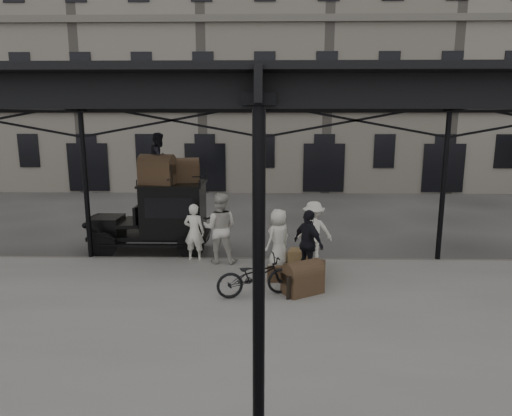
{
  "coord_description": "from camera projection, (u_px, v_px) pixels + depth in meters",
  "views": [
    {
      "loc": [
        0.07,
        -10.59,
        4.19
      ],
      "look_at": [
        -0.19,
        1.6,
        1.7
      ],
      "focal_mm": 32.0,
      "sensor_mm": 36.0,
      "label": 1
    }
  ],
  "objects": [
    {
      "name": "ground",
      "position": [
        262.0,
        289.0,
        11.22
      ],
      "size": [
        120.0,
        120.0,
        0.0
      ],
      "primitive_type": "plane",
      "color": "#383533",
      "rests_on": "ground"
    },
    {
      "name": "platform",
      "position": [
        261.0,
        322.0,
        9.24
      ],
      "size": [
        28.0,
        8.0,
        0.15
      ],
      "primitive_type": "cube",
      "color": "slate",
      "rests_on": "ground"
    },
    {
      "name": "canopy",
      "position": [
        262.0,
        93.0,
        8.61
      ],
      "size": [
        22.5,
        9.0,
        4.74
      ],
      "color": "black",
      "rests_on": "ground"
    },
    {
      "name": "building_frontage",
      "position": [
        265.0,
        67.0,
        27.45
      ],
      "size": [
        64.0,
        8.0,
        14.0
      ],
      "primitive_type": "cube",
      "color": "slate",
      "rests_on": "ground"
    },
    {
      "name": "taxi",
      "position": [
        164.0,
        214.0,
        13.97
      ],
      "size": [
        3.65,
        1.55,
        2.18
      ],
      "color": "black",
      "rests_on": "ground"
    },
    {
      "name": "porter_left",
      "position": [
        194.0,
        232.0,
        12.83
      ],
      "size": [
        0.65,
        0.49,
        1.62
      ],
      "primitive_type": "imported",
      "rotation": [
        0.0,
        0.0,
        2.96
      ],
      "color": "silver",
      "rests_on": "platform"
    },
    {
      "name": "porter_midleft",
      "position": [
        220.0,
        228.0,
        12.57
      ],
      "size": [
        1.01,
        0.82,
        1.97
      ],
      "primitive_type": "imported",
      "rotation": [
        0.0,
        0.0,
        3.06
      ],
      "color": "beige",
      "rests_on": "platform"
    },
    {
      "name": "porter_centre",
      "position": [
        278.0,
        238.0,
        12.21
      ],
      "size": [
        0.91,
        0.91,
        1.6
      ],
      "primitive_type": "imported",
      "rotation": [
        0.0,
        0.0,
        3.92
      ],
      "color": "beige",
      "rests_on": "platform"
    },
    {
      "name": "porter_official",
      "position": [
        308.0,
        244.0,
        11.48
      ],
      "size": [
        0.95,
        1.06,
        1.73
      ],
      "primitive_type": "imported",
      "rotation": [
        0.0,
        0.0,
        2.22
      ],
      "color": "black",
      "rests_on": "platform"
    },
    {
      "name": "porter_right",
      "position": [
        313.0,
        231.0,
        12.75
      ],
      "size": [
        1.17,
        0.77,
        1.7
      ],
      "primitive_type": "imported",
      "rotation": [
        0.0,
        0.0,
        3.27
      ],
      "color": "silver",
      "rests_on": "platform"
    },
    {
      "name": "bicycle",
      "position": [
        255.0,
        276.0,
        10.31
      ],
      "size": [
        1.88,
        1.08,
        0.94
      ],
      "primitive_type": "imported",
      "rotation": [
        0.0,
        0.0,
        1.84
      ],
      "color": "black",
      "rests_on": "platform"
    },
    {
      "name": "porter_roof",
      "position": [
        160.0,
        158.0,
        13.53
      ],
      "size": [
        0.69,
        0.82,
        1.51
      ],
      "primitive_type": "imported",
      "rotation": [
        0.0,
        0.0,
        1.39
      ],
      "color": "black",
      "rests_on": "taxi"
    },
    {
      "name": "steamer_trunk_roof_near",
      "position": [
        157.0,
        172.0,
        13.46
      ],
      "size": [
        1.1,
        0.78,
        0.74
      ],
      "primitive_type": null,
      "rotation": [
        0.0,
        0.0,
        -0.17
      ],
      "color": "#4A3122",
      "rests_on": "taxi"
    },
    {
      "name": "steamer_trunk_roof_far",
      "position": [
        185.0,
        172.0,
        13.9
      ],
      "size": [
        0.93,
        0.67,
        0.62
      ],
      "primitive_type": null,
      "rotation": [
        0.0,
        0.0,
        0.2
      ],
      "color": "#4A3122",
      "rests_on": "taxi"
    },
    {
      "name": "steamer_trunk_platform",
      "position": [
        303.0,
        280.0,
        10.49
      ],
      "size": [
        1.03,
        0.91,
        0.64
      ],
      "primitive_type": null,
      "rotation": [
        0.0,
        0.0,
        0.54
      ],
      "color": "#4A3122",
      "rests_on": "platform"
    },
    {
      "name": "wicker_hamper",
      "position": [
        300.0,
        259.0,
        12.24
      ],
      "size": [
        0.69,
        0.58,
        0.5
      ],
      "primitive_type": "cube",
      "rotation": [
        0.0,
        0.0,
        -0.23
      ],
      "color": "brown",
      "rests_on": "platform"
    },
    {
      "name": "suitcase_upright",
      "position": [
        321.0,
        272.0,
        11.31
      ],
      "size": [
        0.29,
        0.62,
        0.45
      ],
      "primitive_type": "cube",
      "rotation": [
        0.0,
        0.0,
        -0.25
      ],
      "color": "#4A3122",
      "rests_on": "platform"
    },
    {
      "name": "suitcase_flat",
      "position": [
        279.0,
        274.0,
        11.22
      ],
      "size": [
        0.61,
        0.19,
        0.4
      ],
      "primitive_type": "cube",
      "rotation": [
        0.0,
        0.0,
        0.06
      ],
      "color": "#4A3122",
      "rests_on": "platform"
    }
  ]
}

